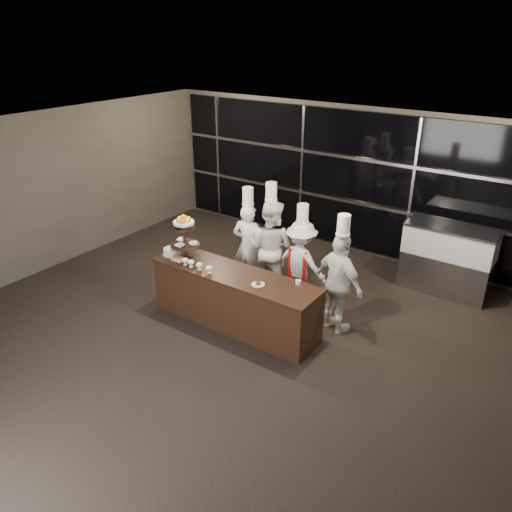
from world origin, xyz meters
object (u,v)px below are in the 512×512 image
Objects in this scene: buffet_counter at (235,299)px; chef_d at (339,283)px; display_stand at (184,234)px; layer_cake at (172,251)px; chef_a at (248,245)px; chef_b at (270,247)px; chef_c at (301,262)px; display_case at (448,256)px.

buffet_counter is 1.47× the size of chef_d.
display_stand is 0.46m from layer_cake.
chef_a is 0.98× the size of chef_d.
layer_cake is 0.15× the size of chef_b.
chef_c is (1.46, 1.25, -0.59)m from display_stand.
buffet_counter is at bearing 2.25° from layer_cake.
display_stand is at bearing -124.84° from chef_b.
display_stand reaches higher than buffet_counter.
display_case is (2.40, 3.07, 0.22)m from buffet_counter.
chef_a is 2.02m from chef_d.
chef_c is at bearing -136.79° from display_case.
chef_b is (1.13, 1.28, -0.09)m from layer_cake.
buffet_counter is 1.60× the size of chef_c.
chef_d is (1.40, 0.80, 0.37)m from buffet_counter.
display_stand is 0.39× the size of chef_a.
chef_d is (1.98, -0.38, 0.01)m from chef_a.
layer_cake is 1.71m from chef_b.
chef_c is (1.73, 1.30, -0.22)m from layer_cake.
chef_d is at bearing 18.40° from display_stand.
chef_b is 1.60m from chef_d.
display_case is 0.81× the size of chef_a.
chef_d is at bearing -113.81° from display_case.
display_case is 0.75× the size of chef_b.
chef_c reaches higher than display_case.
chef_b reaches higher than display_stand.
chef_c is (1.04, 0.07, -0.07)m from chef_a.
chef_b reaches higher than buffet_counter.
chef_a is at bearing -147.58° from display_case.
chef_b is at bearing 164.34° from chef_d.
chef_a is (0.42, 1.18, -0.51)m from display_stand.
buffet_counter is at bearing -150.28° from chef_d.
buffet_counter is 3.90m from display_case.
chef_c is (-1.94, -1.82, 0.06)m from display_case.
buffet_counter is 1.85× the size of display_case.
buffet_counter is 1.65m from chef_d.
chef_b is at bearing -178.27° from chef_c.
layer_cake is 2.80m from chef_d.
chef_c is at bearing 36.85° from layer_cake.
chef_d is at bearing 17.61° from layer_cake.
chef_b reaches higher than chef_c.
display_stand reaches higher than display_case.
layer_cake is (-1.27, -0.05, 0.51)m from buffet_counter.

